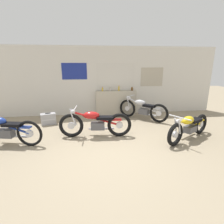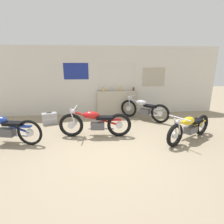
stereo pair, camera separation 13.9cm
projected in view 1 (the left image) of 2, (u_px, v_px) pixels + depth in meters
The scene contains 12 objects.
ground_plane at pixel (108, 155), 4.21m from camera, with size 24.00×24.00×0.00m, color gray.
wall_back at pixel (100, 81), 7.26m from camera, with size 10.00×0.07×2.80m.
sill_counter at pixel (116, 103), 7.41m from camera, with size 1.69×0.28×1.02m.
bottle_leftmost at pixel (102, 89), 7.14m from camera, with size 0.06×0.06×0.18m.
bottle_left_center at pixel (110, 89), 7.21m from camera, with size 0.07×0.07×0.20m.
bottle_center at pixel (119, 88), 7.24m from camera, with size 0.06×0.06×0.24m.
bottle_right_center at pixel (132, 89), 7.33m from camera, with size 0.08×0.08×0.18m.
motorcycle_silver at pixel (142, 109), 6.74m from camera, with size 1.59×1.38×0.89m.
motorcycle_blue at pixel (3, 129), 4.61m from camera, with size 2.13×0.71×0.91m.
motorcycle_red at pixel (95, 123), 5.14m from camera, with size 2.14×0.64×0.90m.
motorcycle_yellow at pixel (189, 127), 4.97m from camera, with size 1.76×1.11×0.78m.
hard_case_silver at pixel (48, 119), 6.26m from camera, with size 0.56×0.41×0.42m.
Camera 1 is at (-0.37, -3.76, 2.12)m, focal length 28.00 mm.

